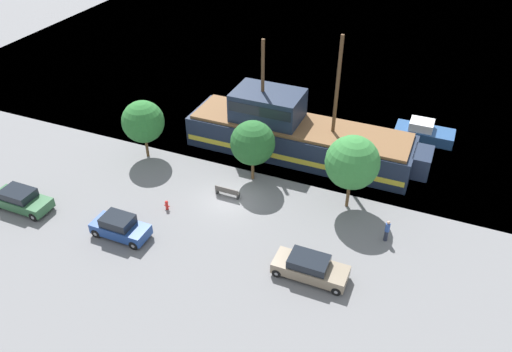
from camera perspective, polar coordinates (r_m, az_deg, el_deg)
The scene contains 13 objects.
ground_plane at distance 37.91m, azimuth -3.11°, elevation -2.62°, with size 160.00×160.00×0.00m, color slate.
water_surface at distance 75.64m, azimuth 11.92°, elevation 16.75°, with size 80.00×80.00×0.00m, color #33566B.
pirate_ship at distance 42.24m, azimuth 4.48°, elevation 4.84°, with size 20.26×4.90×10.89m.
moored_boat_dockside at distance 47.21m, azimuth 18.62°, elevation 4.75°, with size 5.10×2.24×1.75m.
parked_car_curb_front at distance 35.41m, azimuth -15.28°, elevation -5.64°, with size 4.01×1.79×1.64m.
parked_car_curb_mid at distance 40.39m, azimuth -25.29°, elevation -2.45°, with size 4.53×1.88×1.58m.
parked_car_curb_rear at distance 31.68m, azimuth 6.19°, elevation -10.36°, with size 4.69×1.91×1.51m.
fire_hydrant at distance 37.22m, azimuth -10.17°, elevation -3.25°, with size 0.42×0.25×0.76m.
bench_promenade_east at distance 37.91m, azimuth -3.31°, elevation -1.79°, with size 1.90×0.45×0.85m.
pedestrian_walking_near at distance 34.93m, azimuth 14.74°, elevation -6.07°, with size 0.32×0.32×1.68m.
tree_row_east at distance 42.01m, azimuth -12.78°, elevation 6.08°, with size 3.49×3.49×5.09m.
tree_row_mideast at distance 38.13m, azimuth -0.38°, elevation 3.80°, with size 3.47×3.47×5.08m.
tree_row_midwest at distance 35.55m, azimuth 10.95°, elevation 1.52°, with size 3.88×3.88×5.83m.
Camera 1 is at (13.42, -26.68, 23.35)m, focal length 35.00 mm.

